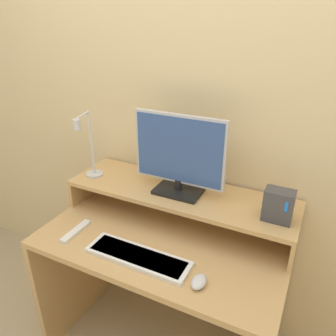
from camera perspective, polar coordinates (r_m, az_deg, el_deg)
wall_back at (r=1.68m, az=5.23°, el=9.38°), size 6.00×0.05×2.50m
desk at (r=1.74m, az=-0.57°, el=-17.55°), size 1.15×0.68×0.75m
monitor_shelf at (r=1.65m, az=2.06°, el=-4.71°), size 1.15×0.35×0.16m
monitor at (r=1.53m, az=2.05°, el=2.20°), size 0.45×0.15×0.40m
desk_lamp at (r=1.74m, az=-13.65°, el=2.97°), size 0.10×0.19×0.36m
router_dock at (r=1.46m, az=18.67°, el=-6.21°), size 0.12×0.08×0.14m
keyboard at (r=1.46m, az=-5.25°, el=-15.12°), size 0.47×0.14×0.02m
mouse at (r=1.35m, az=5.41°, el=-19.09°), size 0.06×0.09×0.03m
remote_control at (r=1.67m, az=-15.76°, el=-10.54°), size 0.04×0.19×0.02m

